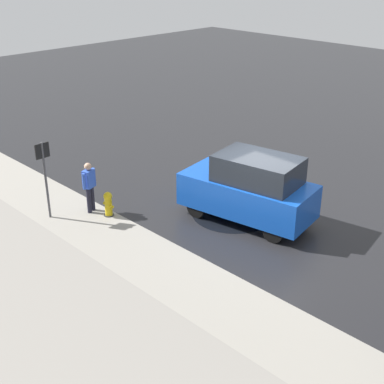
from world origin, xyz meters
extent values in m
plane|color=black|center=(0.00, 0.00, 0.00)|extent=(60.00, 60.00, 0.00)
cube|color=gray|center=(0.00, 4.20, 0.02)|extent=(24.00, 3.20, 0.04)
cube|color=blue|center=(0.46, 0.05, 0.79)|extent=(4.13, 2.33, 0.99)
cube|color=#1E232B|center=(0.16, -0.01, 1.67)|extent=(2.56, 1.87, 0.77)
cylinder|color=black|center=(1.61, 0.96, 0.30)|extent=(0.63, 0.32, 0.60)
cylinder|color=black|center=(1.85, -0.44, 0.30)|extent=(0.63, 0.32, 0.60)
cylinder|color=black|center=(-0.92, 0.53, 0.30)|extent=(0.63, 0.32, 0.60)
cylinder|color=black|center=(-0.69, -0.87, 0.30)|extent=(0.63, 0.32, 0.60)
cylinder|color=gold|center=(3.49, 2.84, 0.31)|extent=(0.22, 0.22, 0.62)
sphere|color=gold|center=(3.49, 2.84, 0.67)|extent=(0.26, 0.26, 0.26)
cylinder|color=gold|center=(3.33, 2.84, 0.38)|extent=(0.10, 0.09, 0.09)
cylinder|color=gold|center=(3.65, 2.84, 0.38)|extent=(0.10, 0.09, 0.09)
cylinder|color=#2D2D2D|center=(3.49, 2.84, 0.03)|extent=(0.31, 0.31, 0.06)
cube|color=blue|center=(4.09, 3.05, 1.12)|extent=(0.35, 0.42, 0.55)
sphere|color=tan|center=(4.09, 3.05, 1.51)|extent=(0.22, 0.22, 0.22)
cylinder|color=#1E1E2D|center=(4.12, 2.97, 0.42)|extent=(0.13, 0.13, 0.85)
cylinder|color=#1E1E2D|center=(4.06, 3.14, 0.42)|extent=(0.13, 0.13, 0.85)
cylinder|color=blue|center=(4.17, 2.83, 1.12)|extent=(0.09, 0.09, 0.50)
cylinder|color=blue|center=(4.01, 3.28, 1.12)|extent=(0.09, 0.09, 0.50)
cylinder|color=#B7BABF|center=(-3.42, 6.08, 0.53)|extent=(0.04, 0.04, 1.05)
cylinder|color=#B7BABF|center=(-1.97, 6.08, 0.53)|extent=(0.04, 0.04, 1.05)
cylinder|color=#B7BABF|center=(-0.52, 6.08, 0.53)|extent=(0.04, 0.04, 1.05)
cylinder|color=#B7BABF|center=(0.93, 6.08, 0.53)|extent=(0.04, 0.04, 1.05)
cylinder|color=#B7BABF|center=(2.38, 6.08, 0.53)|extent=(0.04, 0.04, 1.05)
cylinder|color=#B7BABF|center=(-1.24, 6.08, 1.00)|extent=(7.24, 0.04, 0.04)
cylinder|color=#B7BABF|center=(-1.24, 6.08, 0.58)|extent=(7.24, 0.04, 0.04)
cylinder|color=#4C4C51|center=(4.64, 4.16, 1.20)|extent=(0.07, 0.07, 2.40)
cube|color=black|center=(4.64, 4.16, 2.15)|extent=(0.04, 0.44, 0.44)
cylinder|color=black|center=(0.95, 0.08, 0.00)|extent=(2.47, 2.47, 0.01)
camera|label=1|loc=(-8.44, 11.19, 7.41)|focal=50.00mm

